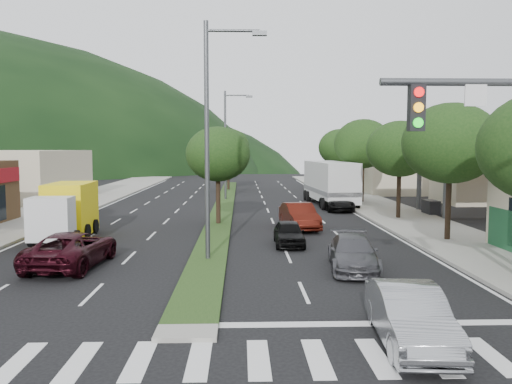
{
  "coord_description": "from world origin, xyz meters",
  "views": [
    {
      "loc": [
        1.41,
        -12.96,
        4.78
      ],
      "look_at": [
        2.18,
        12.23,
        2.58
      ],
      "focal_mm": 35.0,
      "sensor_mm": 36.0,
      "label": 1
    }
  ],
  "objects_px": {
    "box_truck": "(67,213)",
    "car_queue_b": "(353,253)",
    "suv_maroon": "(72,249)",
    "sedan_silver": "(410,316)",
    "car_queue_a": "(289,233)",
    "tree_med_far": "(228,146)",
    "streetlight_near": "(212,129)",
    "tree_r_c": "(400,149)",
    "motorhome": "(330,182)",
    "tree_r_d": "(363,144)",
    "car_queue_d": "(337,203)",
    "tree_r_e": "(340,147)",
    "streetlight_mid": "(227,140)",
    "tree_r_b": "(450,143)",
    "tree_med_near": "(218,154)",
    "car_queue_c": "(299,216)"
  },
  "relations": [
    {
      "from": "tree_r_d",
      "to": "tree_r_e",
      "type": "height_order",
      "value": "tree_r_d"
    },
    {
      "from": "streetlight_near",
      "to": "suv_maroon",
      "type": "bearing_deg",
      "value": -171.48
    },
    {
      "from": "car_queue_a",
      "to": "car_queue_b",
      "type": "xyz_separation_m",
      "value": [
        2.07,
        -5.0,
        0.04
      ]
    },
    {
      "from": "tree_r_b",
      "to": "car_queue_d",
      "type": "distance_m",
      "value": 14.11
    },
    {
      "from": "tree_med_far",
      "to": "tree_med_near",
      "type": "bearing_deg",
      "value": -90.0
    },
    {
      "from": "tree_r_d",
      "to": "tree_med_near",
      "type": "height_order",
      "value": "tree_r_d"
    },
    {
      "from": "tree_r_c",
      "to": "motorhome",
      "type": "height_order",
      "value": "tree_r_c"
    },
    {
      "from": "suv_maroon",
      "to": "car_queue_b",
      "type": "relative_size",
      "value": 1.16
    },
    {
      "from": "tree_r_d",
      "to": "car_queue_a",
      "type": "relative_size",
      "value": 2.0
    },
    {
      "from": "streetlight_near",
      "to": "box_truck",
      "type": "xyz_separation_m",
      "value": [
        -7.99,
        5.52,
        -4.2
      ]
    },
    {
      "from": "tree_r_b",
      "to": "motorhome",
      "type": "xyz_separation_m",
      "value": [
        -3.0,
        17.08,
        -3.09
      ]
    },
    {
      "from": "car_queue_d",
      "to": "motorhome",
      "type": "xyz_separation_m",
      "value": [
        0.18,
        4.07,
        1.34
      ]
    },
    {
      "from": "streetlight_near",
      "to": "suv_maroon",
      "type": "distance_m",
      "value": 7.49
    },
    {
      "from": "tree_r_c",
      "to": "car_queue_d",
      "type": "xyz_separation_m",
      "value": [
        -3.18,
        5.01,
        -4.14
      ]
    },
    {
      "from": "streetlight_near",
      "to": "car_queue_c",
      "type": "xyz_separation_m",
      "value": [
        4.68,
        8.38,
        -4.82
      ]
    },
    {
      "from": "streetlight_mid",
      "to": "suv_maroon",
      "type": "height_order",
      "value": "streetlight_mid"
    },
    {
      "from": "sedan_silver",
      "to": "car_queue_a",
      "type": "bearing_deg",
      "value": 102.26
    },
    {
      "from": "tree_r_b",
      "to": "streetlight_mid",
      "type": "distance_m",
      "value": 24.09
    },
    {
      "from": "box_truck",
      "to": "sedan_silver",
      "type": "bearing_deg",
      "value": 129.28
    },
    {
      "from": "tree_r_e",
      "to": "box_truck",
      "type": "distance_m",
      "value": 33.25
    },
    {
      "from": "tree_r_d",
      "to": "car_queue_b",
      "type": "relative_size",
      "value": 1.6
    },
    {
      "from": "sedan_silver",
      "to": "car_queue_b",
      "type": "bearing_deg",
      "value": 91.96
    },
    {
      "from": "tree_med_far",
      "to": "box_truck",
      "type": "relative_size",
      "value": 1.15
    },
    {
      "from": "sedan_silver",
      "to": "box_truck",
      "type": "bearing_deg",
      "value": 136.46
    },
    {
      "from": "suv_maroon",
      "to": "box_truck",
      "type": "height_order",
      "value": "box_truck"
    },
    {
      "from": "car_queue_b",
      "to": "sedan_silver",
      "type": "bearing_deg",
      "value": -85.3
    },
    {
      "from": "sedan_silver",
      "to": "car_queue_a",
      "type": "height_order",
      "value": "sedan_silver"
    },
    {
      "from": "streetlight_mid",
      "to": "box_truck",
      "type": "xyz_separation_m",
      "value": [
        -7.99,
        -19.48,
        -4.2
      ]
    },
    {
      "from": "car_queue_b",
      "to": "streetlight_mid",
      "type": "bearing_deg",
      "value": 109.08
    },
    {
      "from": "sedan_silver",
      "to": "car_queue_d",
      "type": "relative_size",
      "value": 0.99
    },
    {
      "from": "car_queue_b",
      "to": "suv_maroon",
      "type": "bearing_deg",
      "value": -176.82
    },
    {
      "from": "tree_r_e",
      "to": "streetlight_near",
      "type": "height_order",
      "value": "streetlight_near"
    },
    {
      "from": "streetlight_mid",
      "to": "sedan_silver",
      "type": "xyz_separation_m",
      "value": [
        5.33,
        -34.23,
        -4.87
      ]
    },
    {
      "from": "tree_r_e",
      "to": "suv_maroon",
      "type": "xyz_separation_m",
      "value": [
        -17.43,
        -32.84,
        -4.17
      ]
    },
    {
      "from": "streetlight_mid",
      "to": "car_queue_b",
      "type": "distance_m",
      "value": 27.65
    },
    {
      "from": "car_queue_b",
      "to": "car_queue_c",
      "type": "distance_m",
      "value": 10.05
    },
    {
      "from": "car_queue_c",
      "to": "box_truck",
      "type": "relative_size",
      "value": 0.77
    },
    {
      "from": "car_queue_c",
      "to": "motorhome",
      "type": "bearing_deg",
      "value": 65.27
    },
    {
      "from": "tree_r_e",
      "to": "suv_maroon",
      "type": "bearing_deg",
      "value": -117.95
    },
    {
      "from": "sedan_silver",
      "to": "box_truck",
      "type": "xyz_separation_m",
      "value": [
        -13.32,
        14.74,
        0.67
      ]
    },
    {
      "from": "box_truck",
      "to": "car_queue_b",
      "type": "bearing_deg",
      "value": 149.58
    },
    {
      "from": "tree_med_near",
      "to": "suv_maroon",
      "type": "relative_size",
      "value": 1.16
    },
    {
      "from": "tree_r_e",
      "to": "car_queue_d",
      "type": "relative_size",
      "value": 1.54
    },
    {
      "from": "streetlight_mid",
      "to": "sedan_silver",
      "type": "height_order",
      "value": "streetlight_mid"
    },
    {
      "from": "tree_r_e",
      "to": "car_queue_c",
      "type": "distance_m",
      "value": 25.01
    },
    {
      "from": "tree_r_c",
      "to": "tree_r_e",
      "type": "xyz_separation_m",
      "value": [
        0.0,
        20.0,
        0.14
      ]
    },
    {
      "from": "tree_med_far",
      "to": "streetlight_near",
      "type": "height_order",
      "value": "streetlight_near"
    },
    {
      "from": "tree_r_d",
      "to": "tree_med_far",
      "type": "distance_m",
      "value": 18.44
    },
    {
      "from": "tree_r_e",
      "to": "tree_r_b",
      "type": "bearing_deg",
      "value": -90.0
    },
    {
      "from": "sedan_silver",
      "to": "car_queue_d",
      "type": "height_order",
      "value": "sedan_silver"
    }
  ]
}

